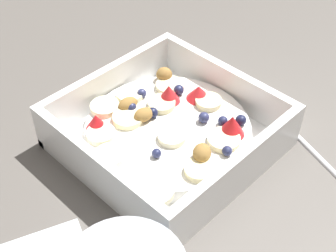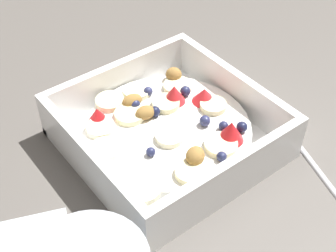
% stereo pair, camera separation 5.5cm
% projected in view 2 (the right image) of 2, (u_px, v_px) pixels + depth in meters
% --- Properties ---
extents(ground_plane, '(2.40, 2.40, 0.00)m').
position_uv_depth(ground_plane, '(156.00, 144.00, 0.57)').
color(ground_plane, '#56514C').
extents(fruit_bowl, '(0.22, 0.22, 0.06)m').
position_uv_depth(fruit_bowl, '(168.00, 132.00, 0.55)').
color(fruit_bowl, white).
rests_on(fruit_bowl, ground).
extents(spoon, '(0.07, 0.17, 0.01)m').
position_uv_depth(spoon, '(286.00, 126.00, 0.58)').
color(spoon, silver).
rests_on(spoon, ground).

